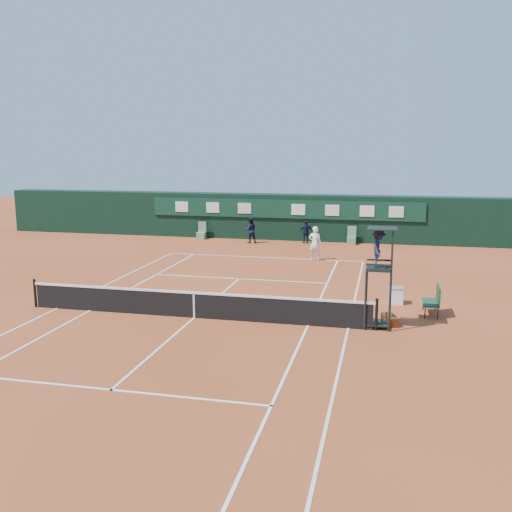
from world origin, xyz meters
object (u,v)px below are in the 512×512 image
at_px(tennis_net, 194,304).
at_px(cooler, 396,295).
at_px(player, 315,243).
at_px(umpire_chair, 379,256).
at_px(player_bench, 434,299).

height_order(tennis_net, cooler, tennis_net).
bearing_deg(tennis_net, player, 76.21).
height_order(cooler, player, player).
height_order(tennis_net, umpire_chair, umpire_chair).
height_order(umpire_chair, player_bench, umpire_chair).
xyz_separation_m(tennis_net, cooler, (7.09, 3.64, -0.18)).
bearing_deg(player_bench, tennis_net, -164.56).
bearing_deg(cooler, umpire_chair, -101.58).
bearing_deg(player, player_bench, 118.49).
bearing_deg(player, tennis_net, 74.23).
xyz_separation_m(cooler, player, (-4.21, 8.08, 0.61)).
height_order(umpire_chair, player, umpire_chair).
bearing_deg(cooler, player_bench, -44.90).
bearing_deg(umpire_chair, tennis_net, -176.78).
height_order(player_bench, player, player).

